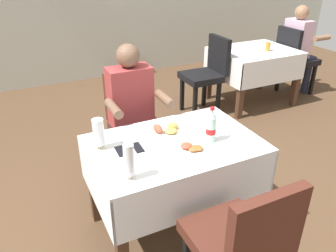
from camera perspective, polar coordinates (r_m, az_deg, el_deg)
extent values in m
plane|color=brown|center=(2.63, -0.76, -18.91)|extent=(11.00, 11.00, 0.00)
cube|color=white|center=(2.31, 1.08, -3.01)|extent=(1.15, 0.77, 0.02)
cube|color=white|center=(2.14, 5.71, -11.58)|extent=(1.15, 0.02, 0.32)
cube|color=white|center=(2.69, -2.58, -2.44)|extent=(1.15, 0.02, 0.32)
cube|color=white|center=(2.25, -12.20, -9.89)|extent=(0.02, 0.77, 0.32)
cube|color=white|center=(2.67, 12.03, -3.38)|extent=(0.02, 0.77, 0.32)
cube|color=#472D1E|center=(2.15, -7.88, -18.69)|extent=(0.07, 0.07, 0.72)
cube|color=#472D1E|center=(2.55, 15.06, -10.88)|extent=(0.07, 0.07, 0.72)
cube|color=#472D1E|center=(2.64, -12.51, -9.13)|extent=(0.07, 0.07, 0.72)
cube|color=#472D1E|center=(2.97, 7.11, -4.05)|extent=(0.07, 0.07, 0.72)
cube|color=#4C2319|center=(2.98, -4.92, -0.95)|extent=(0.44, 0.44, 0.08)
cube|color=#4C2319|center=(3.08, -6.82, 5.31)|extent=(0.42, 0.06, 0.44)
cube|color=black|center=(2.93, -6.60, -7.62)|extent=(0.04, 0.04, 0.45)
cube|color=black|center=(3.04, -0.54, -6.06)|extent=(0.04, 0.04, 0.45)
cube|color=black|center=(3.21, -8.68, -4.43)|extent=(0.04, 0.04, 0.45)
cube|color=black|center=(3.30, -3.07, -3.12)|extent=(0.04, 0.04, 0.45)
cube|color=#4C2319|center=(2.00, 10.37, -18.05)|extent=(0.44, 0.44, 0.08)
cube|color=#4C2319|center=(1.69, 16.22, -16.98)|extent=(0.42, 0.06, 0.44)
cube|color=black|center=(2.36, 10.87, -18.55)|extent=(0.04, 0.04, 0.45)
cylinder|color=#282D42|center=(2.92, -5.64, -7.77)|extent=(0.10, 0.10, 0.45)
cylinder|color=#282D42|center=(2.97, -2.73, -7.01)|extent=(0.10, 0.10, 0.45)
cube|color=#282D42|center=(2.92, -5.56, -1.14)|extent=(0.34, 0.36, 0.12)
cube|color=#9E3838|center=(2.86, -6.41, 5.02)|extent=(0.36, 0.20, 0.50)
sphere|color=brown|center=(2.74, -6.79, 11.68)|extent=(0.19, 0.19, 0.19)
cylinder|color=brown|center=(2.59, -9.15, 2.95)|extent=(0.07, 0.26, 0.07)
cylinder|color=brown|center=(2.73, -0.51, 4.62)|extent=(0.07, 0.26, 0.07)
cube|color=white|center=(2.21, 4.60, -4.15)|extent=(0.24, 0.24, 0.01)
ellipsoid|color=#99602D|center=(2.21, 5.12, -3.71)|extent=(0.07, 0.08, 0.03)
ellipsoid|color=#99602D|center=(2.20, 4.56, -3.77)|extent=(0.11, 0.09, 0.03)
ellipsoid|color=#C14C33|center=(2.21, 3.14, -3.36)|extent=(0.10, 0.10, 0.04)
cube|color=white|center=(2.42, -0.28, -1.06)|extent=(0.24, 0.24, 0.01)
ellipsoid|color=gold|center=(2.44, 0.86, 0.03)|extent=(0.09, 0.08, 0.05)
ellipsoid|color=#C14C33|center=(2.40, -1.73, -0.45)|extent=(0.06, 0.11, 0.06)
ellipsoid|color=gold|center=(2.40, 0.50, -0.81)|extent=(0.12, 0.12, 0.03)
cylinder|color=white|center=(1.97, -6.41, -8.83)|extent=(0.07, 0.07, 0.01)
cylinder|color=white|center=(1.96, -6.44, -8.41)|extent=(0.02, 0.02, 0.03)
cylinder|color=white|center=(1.90, -6.62, -5.64)|extent=(0.06, 0.06, 0.20)
cylinder|color=#C68928|center=(1.91, -6.58, -6.23)|extent=(0.06, 0.06, 0.15)
cylinder|color=white|center=(2.28, -11.34, -3.68)|extent=(0.07, 0.07, 0.01)
cylinder|color=white|center=(2.27, -11.38, -3.29)|extent=(0.02, 0.02, 0.03)
cylinder|color=white|center=(2.22, -11.63, -0.98)|extent=(0.08, 0.08, 0.18)
cylinder|color=gold|center=(2.23, -11.58, -1.46)|extent=(0.07, 0.07, 0.14)
cylinder|color=silver|center=(2.30, 7.26, -0.58)|extent=(0.07, 0.07, 0.18)
cylinder|color=red|center=(2.30, 7.25, -0.78)|extent=(0.07, 0.07, 0.04)
cone|color=silver|center=(2.24, 7.44, 2.08)|extent=(0.06, 0.06, 0.05)
cylinder|color=red|center=(2.23, 7.49, 2.93)|extent=(0.03, 0.03, 0.02)
cube|color=black|center=(2.24, -6.54, -3.92)|extent=(0.17, 0.14, 0.01)
cube|color=silver|center=(2.23, -6.99, -3.86)|extent=(0.02, 0.19, 0.01)
cube|color=silver|center=(2.24, -6.11, -3.67)|extent=(0.02, 0.19, 0.01)
cube|color=white|center=(4.70, 14.48, 12.22)|extent=(1.04, 0.85, 0.02)
cube|color=white|center=(4.46, 17.59, 8.67)|extent=(1.04, 0.02, 0.32)
cube|color=white|center=(5.06, 11.26, 11.60)|extent=(1.04, 0.02, 0.32)
cube|color=white|center=(4.45, 9.04, 9.60)|extent=(0.02, 0.85, 0.32)
cube|color=white|center=(5.08, 18.79, 10.74)|extent=(0.02, 0.85, 0.32)
cube|color=#472D1E|center=(4.27, 12.16, 5.69)|extent=(0.07, 0.07, 0.72)
cube|color=#472D1E|center=(4.87, 20.89, 7.18)|extent=(0.07, 0.07, 0.72)
cube|color=#472D1E|center=(4.83, 6.95, 8.65)|extent=(0.07, 0.07, 0.72)
cube|color=#472D1E|center=(5.36, 15.41, 9.79)|extent=(0.07, 0.07, 0.72)
cube|color=black|center=(4.31, 5.55, 8.23)|extent=(0.44, 0.44, 0.08)
cube|color=black|center=(4.36, 8.58, 11.87)|extent=(0.06, 0.42, 0.44)
cube|color=black|center=(4.46, 2.39, 5.38)|extent=(0.04, 0.04, 0.45)
cube|color=black|center=(4.19, 4.57, 3.79)|extent=(0.04, 0.04, 0.45)
cube|color=black|center=(4.62, 6.13, 6.05)|extent=(0.04, 0.04, 0.45)
cube|color=black|center=(4.36, 8.46, 4.55)|extent=(0.04, 0.04, 0.45)
cube|color=black|center=(5.32, 21.13, 10.26)|extent=(0.44, 0.44, 0.08)
cube|color=black|center=(5.08, 19.61, 12.83)|extent=(0.06, 0.42, 0.44)
cube|color=black|center=(5.41, 23.19, 7.17)|extent=(0.04, 0.04, 0.45)
cube|color=black|center=(5.62, 20.69, 8.36)|extent=(0.04, 0.04, 0.45)
cube|color=black|center=(5.17, 20.63, 6.75)|extent=(0.04, 0.04, 0.45)
cube|color=black|center=(5.39, 18.11, 7.98)|extent=(0.04, 0.04, 0.45)
cylinder|color=#282D42|center=(5.44, 22.31, 7.47)|extent=(0.10, 0.10, 0.45)
cylinder|color=#282D42|center=(5.54, 21.13, 8.02)|extent=(0.10, 0.10, 0.45)
cube|color=#282D42|center=(5.30, 21.02, 10.45)|extent=(0.36, 0.34, 0.12)
cube|color=silver|center=(5.17, 20.96, 13.65)|extent=(0.20, 0.36, 0.50)
sphere|color=#997051|center=(5.11, 21.63, 17.38)|extent=(0.19, 0.19, 0.19)
cylinder|color=#997051|center=(5.19, 24.53, 13.35)|extent=(0.26, 0.07, 0.07)
cylinder|color=#997051|center=(5.47, 21.14, 14.58)|extent=(0.26, 0.07, 0.07)
cylinder|color=#C68928|center=(4.67, 16.47, 12.68)|extent=(0.06, 0.06, 0.11)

